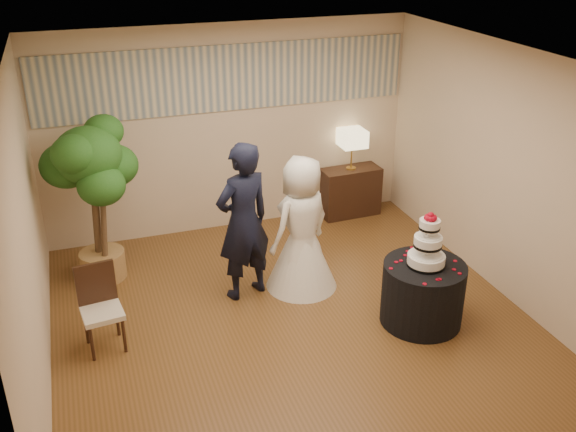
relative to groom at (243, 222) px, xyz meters
name	(u,v)px	position (x,y,z in m)	size (l,w,h in m)	color
floor	(291,319)	(0.33, -0.66, -0.93)	(5.00, 5.00, 0.00)	brown
ceiling	(292,61)	(0.33, -0.66, 1.87)	(5.00, 5.00, 0.00)	white
wall_back	(230,130)	(0.33, 1.84, 0.47)	(5.00, 0.06, 2.80)	beige
wall_front	(415,346)	(0.33, -3.16, 0.47)	(5.00, 0.06, 2.80)	beige
wall_left	(26,239)	(-2.17, -0.66, 0.47)	(0.06, 5.00, 2.80)	beige
wall_right	(502,172)	(2.83, -0.66, 0.47)	(0.06, 5.00, 2.80)	beige
mural_border	(228,78)	(0.33, 1.82, 1.17)	(4.90, 0.02, 0.85)	#A2A294
groom	(243,222)	(0.00, 0.00, 0.00)	(0.68, 0.44, 1.85)	black
bride	(302,224)	(0.68, -0.04, -0.12)	(0.84, 0.84, 1.62)	white
cake_table	(423,293)	(1.65, -1.16, -0.58)	(0.87, 0.87, 0.69)	black
wedding_cake	(428,239)	(1.65, -1.16, 0.07)	(0.40, 0.40, 0.61)	white
console	(350,192)	(2.04, 1.62, -0.57)	(0.85, 0.38, 0.71)	black
table_lamp	(352,150)	(2.04, 1.62, 0.08)	(0.35, 0.35, 0.58)	beige
ficus_tree	(94,202)	(-1.53, 0.92, 0.08)	(0.95, 0.95, 2.00)	#24581B
side_chair	(102,310)	(-1.62, -0.53, -0.48)	(0.41, 0.43, 0.89)	black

